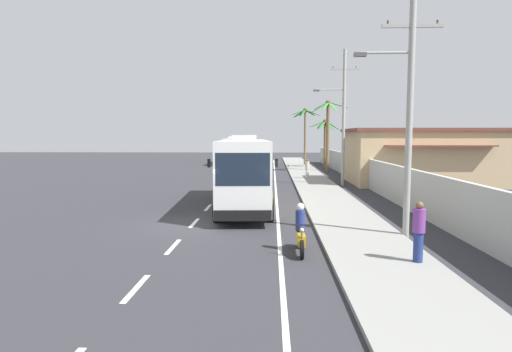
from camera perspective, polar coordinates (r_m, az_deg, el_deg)
name	(u,v)px	position (r m, az deg, el deg)	size (l,w,h in m)	color
ground_plane	(193,224)	(18.90, -8.40, -6.40)	(160.00, 160.00, 0.00)	#303035
sidewalk_kerb	(322,193)	(28.63, 8.90, -2.24)	(3.20, 90.00, 0.14)	gray
lane_markings	(258,185)	(33.20, 0.26, -1.24)	(3.86, 71.00, 0.01)	white
boundary_wall	(367,173)	(33.09, 14.66, 0.44)	(0.24, 60.00, 2.16)	#B2B2AD
coach_bus_foreground	(244,170)	(22.81, -1.61, 0.82)	(3.30, 11.22, 3.89)	white
coach_bus_far_lane	(235,149)	(58.98, -2.88, 3.57)	(3.00, 12.20, 3.77)	white
motorcycle_beside_bus	(300,233)	(14.19, 5.99, -7.59)	(0.56, 1.96, 1.64)	black
pedestrian_near_kerb	(307,168)	(37.75, 6.88, 1.05)	(0.36, 0.36, 1.65)	beige
pedestrian_midwalk	(419,230)	(13.44, 20.98, -6.83)	(0.36, 0.36, 1.80)	navy
utility_pole_nearest	(408,103)	(16.81, 19.72, 9.24)	(3.18, 0.24, 9.59)	#9E9E99
utility_pole_mid	(343,115)	(33.35, 11.56, 8.07)	(3.40, 0.24, 10.34)	#9E9E99
palm_nearest	(325,134)	(51.04, 9.26, 5.61)	(3.73, 3.47, 5.82)	brown
palm_second	(305,122)	(55.55, 6.60, 7.20)	(3.88, 3.85, 7.42)	brown
palm_third	(328,124)	(46.18, 9.61, 6.95)	(4.02, 3.74, 7.63)	brown
roadside_building	(421,156)	(36.57, 21.28, 2.50)	(11.76, 7.96, 4.42)	tan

